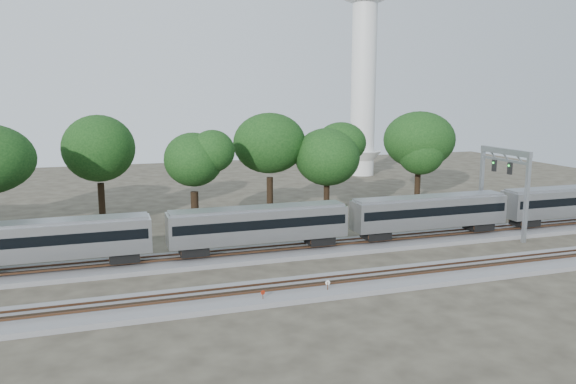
% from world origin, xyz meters
% --- Properties ---
extents(ground, '(160.00, 160.00, 0.00)m').
position_xyz_m(ground, '(0.00, 0.00, 0.00)').
color(ground, '#383328').
rests_on(ground, ground).
extents(track_far, '(160.00, 5.00, 0.73)m').
position_xyz_m(track_far, '(0.00, 6.00, 0.21)').
color(track_far, slate).
rests_on(track_far, ground).
extents(track_near, '(160.00, 5.00, 0.73)m').
position_xyz_m(track_near, '(0.00, -4.00, 0.21)').
color(track_near, slate).
rests_on(track_near, ground).
extents(train, '(103.73, 2.96, 4.36)m').
position_xyz_m(train, '(12.34, 6.00, 3.08)').
color(train, '#ACAEB3').
rests_on(train, ground).
extents(switch_stand_red, '(0.32, 0.12, 1.02)m').
position_xyz_m(switch_stand_red, '(0.44, -5.57, 0.65)').
color(switch_stand_red, '#512D19').
rests_on(switch_stand_red, ground).
extents(switch_stand_white, '(0.36, 0.10, 1.13)m').
position_xyz_m(switch_stand_white, '(5.51, -5.30, 0.72)').
color(switch_stand_white, '#512D19').
rests_on(switch_stand_white, ground).
extents(switch_lever, '(0.54, 0.38, 0.30)m').
position_xyz_m(switch_lever, '(4.92, -6.09, 0.15)').
color(switch_lever, '#512D19').
rests_on(switch_lever, ground).
extents(signal_gantry, '(0.63, 7.52, 9.14)m').
position_xyz_m(signal_gantry, '(29.86, 6.00, 6.66)').
color(signal_gantry, gray).
rests_on(signal_gantry, ground).
extents(tree_3, '(8.77, 8.77, 12.37)m').
position_xyz_m(tree_3, '(-10.36, 24.73, 8.62)').
color(tree_3, black).
rests_on(tree_3, ground).
extents(tree_4, '(7.82, 7.82, 11.02)m').
position_xyz_m(tree_4, '(-0.60, 18.60, 7.67)').
color(tree_4, black).
rests_on(tree_4, ground).
extents(tree_5, '(9.06, 9.06, 12.77)m').
position_xyz_m(tree_5, '(9.04, 22.06, 8.90)').
color(tree_5, black).
rests_on(tree_5, ground).
extents(tree_6, '(7.42, 7.42, 10.47)m').
position_xyz_m(tree_6, '(15.48, 19.67, 7.28)').
color(tree_6, black).
rests_on(tree_6, ground).
extents(tree_7, '(8.58, 8.58, 12.10)m').
position_xyz_m(tree_7, '(31.65, 25.79, 8.43)').
color(tree_7, black).
rests_on(tree_7, ground).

